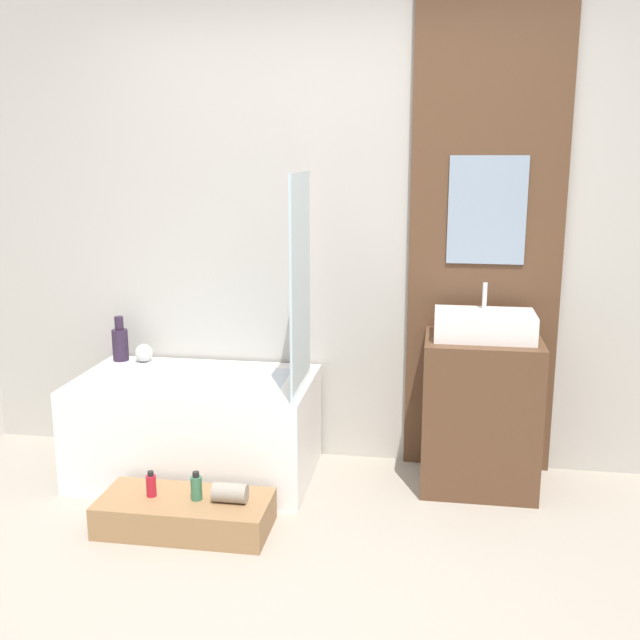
# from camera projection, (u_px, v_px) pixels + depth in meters

# --- Properties ---
(ground_plane) EXTENTS (12.00, 12.00, 0.00)m
(ground_plane) POSITION_uv_depth(u_px,v_px,m) (281.00, 612.00, 2.89)
(ground_plane) COLOR #A39989
(wall_tiled_back) EXTENTS (4.20, 0.06, 2.60)m
(wall_tiled_back) POSITION_uv_depth(u_px,v_px,m) (338.00, 232.00, 4.12)
(wall_tiled_back) COLOR #B7B2A8
(wall_tiled_back) RESTS_ON ground_plane
(wall_wood_accent) EXTENTS (0.80, 0.04, 2.60)m
(wall_wood_accent) POSITION_uv_depth(u_px,v_px,m) (486.00, 235.00, 3.95)
(wall_wood_accent) COLOR brown
(wall_wood_accent) RESTS_ON ground_plane
(bathtub) EXTENTS (1.26, 0.73, 0.55)m
(bathtub) POSITION_uv_depth(u_px,v_px,m) (196.00, 427.00, 4.06)
(bathtub) COLOR white
(bathtub) RESTS_ON ground_plane
(glass_shower_screen) EXTENTS (0.01, 0.49, 1.09)m
(glass_shower_screen) POSITION_uv_depth(u_px,v_px,m) (300.00, 284.00, 3.68)
(glass_shower_screen) COLOR silver
(glass_shower_screen) RESTS_ON bathtub
(wooden_step_bench) EXTENTS (0.80, 0.36, 0.15)m
(wooden_step_bench) POSITION_uv_depth(u_px,v_px,m) (185.00, 514.00, 3.51)
(wooden_step_bench) COLOR #997047
(wooden_step_bench) RESTS_ON ground_plane
(vanity_cabinet) EXTENTS (0.59, 0.47, 0.80)m
(vanity_cabinet) POSITION_uv_depth(u_px,v_px,m) (480.00, 413.00, 3.90)
(vanity_cabinet) COLOR brown
(vanity_cabinet) RESTS_ON ground_plane
(sink) EXTENTS (0.50, 0.30, 0.27)m
(sink) POSITION_uv_depth(u_px,v_px,m) (484.00, 325.00, 3.80)
(sink) COLOR white
(sink) RESTS_ON vanity_cabinet
(vase_tall_dark) EXTENTS (0.09, 0.09, 0.26)m
(vase_tall_dark) POSITION_uv_depth(u_px,v_px,m) (120.00, 343.00, 4.31)
(vase_tall_dark) COLOR #2D1E33
(vase_tall_dark) RESTS_ON bathtub
(vase_round_light) EXTENTS (0.10, 0.10, 0.10)m
(vase_round_light) POSITION_uv_depth(u_px,v_px,m) (144.00, 353.00, 4.30)
(vase_round_light) COLOR silver
(vase_round_light) RESTS_ON bathtub
(bottle_soap_primary) EXTENTS (0.05, 0.05, 0.12)m
(bottle_soap_primary) POSITION_uv_depth(u_px,v_px,m) (151.00, 485.00, 3.50)
(bottle_soap_primary) COLOR #B21928
(bottle_soap_primary) RESTS_ON wooden_step_bench
(bottle_soap_secondary) EXTENTS (0.05, 0.05, 0.14)m
(bottle_soap_secondary) POSITION_uv_depth(u_px,v_px,m) (196.00, 487.00, 3.47)
(bottle_soap_secondary) COLOR #38704C
(bottle_soap_secondary) RESTS_ON wooden_step_bench
(towel_roll) EXTENTS (0.16, 0.09, 0.09)m
(towel_roll) POSITION_uv_depth(u_px,v_px,m) (230.00, 493.00, 3.45)
(towel_roll) COLOR gray
(towel_roll) RESTS_ON wooden_step_bench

